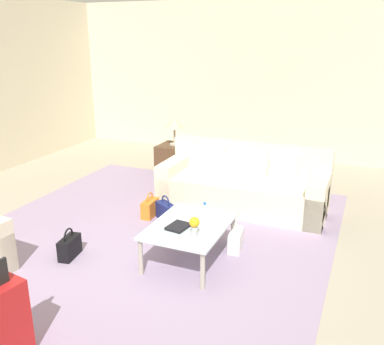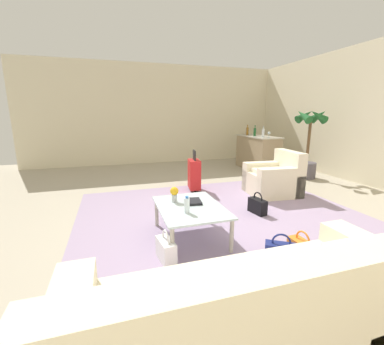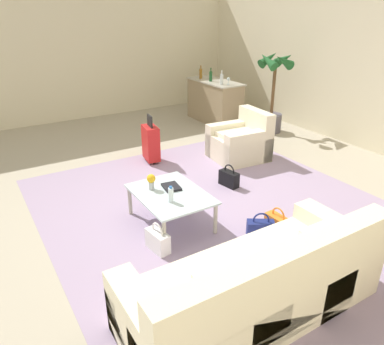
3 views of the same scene
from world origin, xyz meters
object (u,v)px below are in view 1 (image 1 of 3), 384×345
at_px(coffee_table_book, 178,227).
at_px(flower_vase, 194,225).
at_px(handbag_white, 236,240).
at_px(handbag_black, 70,247).
at_px(couch, 244,186).
at_px(handbag_orange, 150,208).
at_px(suitcase_red, 0,321).
at_px(handbag_navy, 166,211).
at_px(table_lamp, 174,123).
at_px(side_table, 175,159).
at_px(coffee_table, 190,229).
at_px(water_bottle, 205,212).

xyz_separation_m(coffee_table_book, flower_vase, (-0.10, -0.23, 0.11)).
relative_size(handbag_white, handbag_black, 1.00).
distance_m(couch, handbag_white, 1.41).
height_order(couch, handbag_orange, couch).
height_order(coffee_table_book, suitcase_red, suitcase_red).
xyz_separation_m(coffee_table_book, handbag_navy, (0.99, 0.65, -0.32)).
relative_size(couch, table_lamp, 4.59).
distance_m(side_table, handbag_orange, 1.98).
bearing_deg(side_table, coffee_table, -151.82).
bearing_deg(suitcase_red, handbag_orange, 5.63).
distance_m(handbag_navy, handbag_white, 1.22).
bearing_deg(water_bottle, handbag_orange, 57.48).
bearing_deg(handbag_black, coffee_table, -69.48).
relative_size(flower_vase, table_lamp, 0.40).
bearing_deg(flower_vase, water_bottle, 6.79).
distance_m(suitcase_red, handbag_white, 2.68).
height_order(table_lamp, handbag_white, table_lamp).
bearing_deg(coffee_table_book, coffee_table, -25.72).
height_order(coffee_table_book, handbag_orange, coffee_table_book).
xyz_separation_m(suitcase_red, handbag_black, (1.52, 0.58, -0.23)).
bearing_deg(water_bottle, handbag_black, 116.20).
xyz_separation_m(coffee_table, handbag_orange, (0.89, 0.98, -0.26)).
xyz_separation_m(handbag_white, handbag_black, (-0.91, 1.69, 0.00)).
height_order(handbag_navy, handbag_white, same).
xyz_separation_m(coffee_table, flower_vase, (-0.22, -0.15, 0.17)).
relative_size(handbag_navy, handbag_white, 1.00).
relative_size(table_lamp, handbag_navy, 1.45).
bearing_deg(couch, table_lamp, 57.96).
xyz_separation_m(water_bottle, handbag_white, (0.23, -0.31, -0.40)).
xyz_separation_m(side_table, handbag_orange, (-1.91, -0.52, -0.14)).
height_order(coffee_table, flower_vase, flower_vase).
bearing_deg(side_table, water_bottle, -148.39).
height_order(suitcase_red, handbag_white, suitcase_red).
distance_m(flower_vase, handbag_white, 0.82).
height_order(flower_vase, handbag_orange, flower_vase).
bearing_deg(couch, coffee_table, 176.82).
bearing_deg(handbag_orange, handbag_navy, -94.31).
bearing_deg(coffee_table_book, couch, 2.61).
distance_m(suitcase_red, handbag_black, 1.64).
bearing_deg(handbag_orange, side_table, 15.11).
height_order(coffee_table_book, table_lamp, table_lamp).
distance_m(table_lamp, handbag_orange, 2.13).
relative_size(handbag_orange, handbag_black, 1.00).
bearing_deg(suitcase_red, coffee_table, -19.29).
bearing_deg(couch, water_bottle, 180.00).
xyz_separation_m(water_bottle, table_lamp, (2.60, 1.60, 0.41)).
bearing_deg(coffee_table, water_bottle, -26.57).
bearing_deg(handbag_black, flower_vase, -79.74).
bearing_deg(water_bottle, handbag_navy, 51.02).
distance_m(table_lamp, handbag_black, 3.38).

